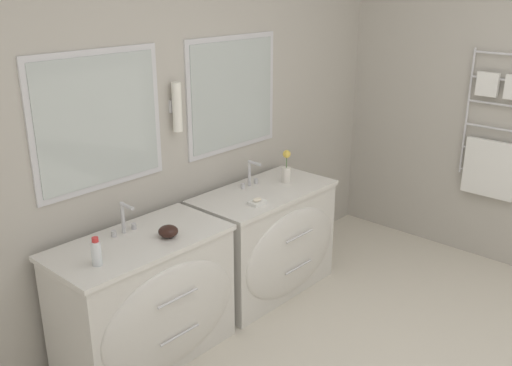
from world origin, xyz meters
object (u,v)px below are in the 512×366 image
flower_vase (286,169)px  vanity_left (147,300)px  amenity_bowl (168,231)px  vanity_right (268,241)px  toiletry_bottle (96,252)px

flower_vase → vanity_left: bearing=-178.8°
amenity_bowl → vanity_right: bearing=3.6°
toiletry_bottle → flower_vase: 1.65m
flower_vase → toiletry_bottle: bearing=-177.2°
vanity_right → toiletry_bottle: 1.48m
vanity_right → flower_vase: size_ratio=4.28×
toiletry_bottle → amenity_bowl: (0.47, -0.01, -0.04)m
vanity_left → amenity_bowl: bearing=-23.4°
vanity_left → toiletry_bottle: size_ratio=6.65×
amenity_bowl → flower_vase: size_ratio=0.47×
toiletry_bottle → amenity_bowl: size_ratio=1.36×
vanity_left → flower_vase: (1.32, 0.03, 0.49)m
flower_vase → vanity_right: bearing=-173.3°
vanity_right → toiletry_bottle: size_ratio=6.65×
toiletry_bottle → amenity_bowl: 0.47m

